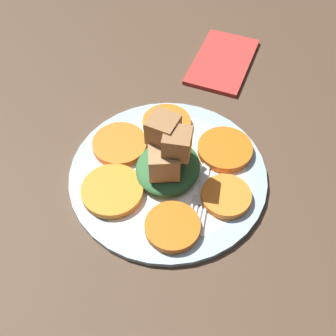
{
  "coord_description": "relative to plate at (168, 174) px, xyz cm",
  "views": [
    {
      "loc": [
        -35.91,
        -13.95,
        55.01
      ],
      "look_at": [
        0.0,
        0.0,
        4.1
      ],
      "focal_mm": 45.0,
      "sensor_mm": 36.0,
      "label": 1
    }
  ],
  "objects": [
    {
      "name": "napkin",
      "position": [
        29.27,
        0.29,
        -0.12
      ],
      "size": [
        17.29,
        10.37,
        0.8
      ],
      "color": "#B2332D",
      "rests_on": "table_slab"
    },
    {
      "name": "carrot_slice_4",
      "position": [
        -1.46,
        -9.62,
        1.17
      ],
      "size": [
        7.37,
        7.37,
        1.18
      ],
      "primitive_type": "cylinder",
      "color": "orange",
      "rests_on": "plate"
    },
    {
      "name": "carrot_slice_2",
      "position": [
        -6.58,
        6.25,
        1.17
      ],
      "size": [
        9.2,
        9.2,
        1.18
      ],
      "primitive_type": "cylinder",
      "color": "orange",
      "rests_on": "plate"
    },
    {
      "name": "carrot_slice_5",
      "position": [
        7.06,
        -6.93,
        1.17
      ],
      "size": [
        8.73,
        8.73,
        1.18
      ],
      "primitive_type": "cylinder",
      "color": "#D66115",
      "rests_on": "plate"
    },
    {
      "name": "center_pile",
      "position": [
        0.1,
        0.1,
        4.36
      ],
      "size": [
        10.74,
        9.66,
        10.35
      ],
      "color": "#2D6033",
      "rests_on": "plate"
    },
    {
      "name": "carrot_slice_3",
      "position": [
        -9.0,
        -4.15,
        1.17
      ],
      "size": [
        7.8,
        7.8,
        1.18
      ],
      "primitive_type": "cylinder",
      "color": "#D66114",
      "rests_on": "plate"
    },
    {
      "name": "fork",
      "position": [
        -0.0,
        -5.72,
        0.78
      ],
      "size": [
        19.29,
        4.91,
        0.4
      ],
      "rotation": [
        0.0,
        0.0,
        0.17
      ],
      "color": "silver",
      "rests_on": "plate"
    },
    {
      "name": "table_slab",
      "position": [
        0.0,
        0.0,
        -1.52
      ],
      "size": [
        120.0,
        120.0,
        2.0
      ],
      "primitive_type": "cube",
      "color": "#4C3828",
      "rests_on": "ground"
    },
    {
      "name": "plate",
      "position": [
        0.0,
        0.0,
        0.0
      ],
      "size": [
        30.43,
        30.43,
        1.05
      ],
      "color": "#99B7D1",
      "rests_on": "table_slab"
    },
    {
      "name": "carrot_slice_0",
      "position": [
        8.93,
        3.72,
        1.17
      ],
      "size": [
        8.08,
        8.08,
        1.18
      ],
      "primitive_type": "cylinder",
      "color": "orange",
      "rests_on": "plate"
    },
    {
      "name": "carrot_slice_1",
      "position": [
        1.92,
        9.04,
        1.17
      ],
      "size": [
        8.73,
        8.73,
        1.18
      ],
      "primitive_type": "cylinder",
      "color": "orange",
      "rests_on": "plate"
    }
  ]
}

